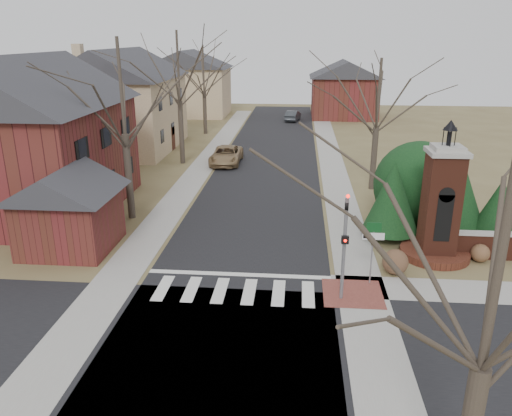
# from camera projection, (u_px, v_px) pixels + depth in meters

# --- Properties ---
(ground) EXTENTS (120.00, 120.00, 0.00)m
(ground) POSITION_uv_depth(u_px,v_px,m) (232.00, 301.00, 19.68)
(ground) COLOR brown
(ground) RESTS_ON ground
(main_street) EXTENTS (8.00, 70.00, 0.01)m
(main_street) POSITION_uv_depth(u_px,v_px,m) (268.00, 165.00, 40.39)
(main_street) COLOR black
(main_street) RESTS_ON ground
(cross_street) EXTENTS (120.00, 8.00, 0.01)m
(cross_street) POSITION_uv_depth(u_px,v_px,m) (221.00, 345.00, 16.86)
(cross_street) COLOR black
(cross_street) RESTS_ON ground
(crosswalk_zone) EXTENTS (8.00, 2.20, 0.02)m
(crosswalk_zone) POSITION_uv_depth(u_px,v_px,m) (235.00, 291.00, 20.43)
(crosswalk_zone) COLOR silver
(crosswalk_zone) RESTS_ON ground
(stop_bar) EXTENTS (8.00, 0.35, 0.02)m
(stop_bar) POSITION_uv_depth(u_px,v_px,m) (239.00, 275.00, 21.84)
(stop_bar) COLOR silver
(stop_bar) RESTS_ON ground
(sidewalk_right_main) EXTENTS (2.00, 60.00, 0.02)m
(sidewalk_right_main) POSITION_uv_depth(u_px,v_px,m) (332.00, 166.00, 39.96)
(sidewalk_right_main) COLOR gray
(sidewalk_right_main) RESTS_ON ground
(sidewalk_left) EXTENTS (2.00, 60.00, 0.02)m
(sidewalk_left) POSITION_uv_depth(u_px,v_px,m) (204.00, 163.00, 40.81)
(sidewalk_left) COLOR gray
(sidewalk_left) RESTS_ON ground
(curb_apron) EXTENTS (2.40, 2.40, 0.02)m
(curb_apron) POSITION_uv_depth(u_px,v_px,m) (353.00, 294.00, 20.23)
(curb_apron) COLOR brown
(curb_apron) RESTS_ON ground
(traffic_signal_pole) EXTENTS (0.28, 0.41, 4.50)m
(traffic_signal_pole) POSITION_uv_depth(u_px,v_px,m) (345.00, 239.00, 19.02)
(traffic_signal_pole) COLOR slate
(traffic_signal_pole) RESTS_ON ground
(sign_post) EXTENTS (0.90, 0.07, 2.75)m
(sign_post) POSITION_uv_depth(u_px,v_px,m) (373.00, 241.00, 20.46)
(sign_post) COLOR slate
(sign_post) RESTS_ON ground
(brick_gate_monument) EXTENTS (3.20, 3.20, 6.47)m
(brick_gate_monument) POSITION_uv_depth(u_px,v_px,m) (439.00, 214.00, 22.94)
(brick_gate_monument) COLOR #58271A
(brick_gate_monument) RESTS_ON ground
(house_brick_left) EXTENTS (9.80, 11.80, 9.42)m
(house_brick_left) POSITION_uv_depth(u_px,v_px,m) (29.00, 132.00, 28.62)
(house_brick_left) COLOR maroon
(house_brick_left) RESTS_ON ground
(house_stucco_left) EXTENTS (9.80, 12.80, 9.28)m
(house_stucco_left) POSITION_uv_depth(u_px,v_px,m) (122.00, 98.00, 44.69)
(house_stucco_left) COLOR #D2B78C
(house_stucco_left) RESTS_ON ground
(garage_left) EXTENTS (4.80, 4.80, 4.29)m
(garage_left) POSITION_uv_depth(u_px,v_px,m) (68.00, 205.00, 23.87)
(garage_left) COLOR maroon
(garage_left) RESTS_ON ground
(house_distant_left) EXTENTS (10.80, 8.80, 8.53)m
(house_distant_left) POSITION_uv_depth(u_px,v_px,m) (188.00, 82.00, 64.44)
(house_distant_left) COLOR #D2B78C
(house_distant_left) RESTS_ON ground
(house_distant_right) EXTENTS (8.80, 8.80, 7.30)m
(house_distant_right) POSITION_uv_depth(u_px,v_px,m) (344.00, 88.00, 63.01)
(house_distant_right) COLOR maroon
(house_distant_right) RESTS_ON ground
(evergreen_near) EXTENTS (2.80, 2.80, 4.10)m
(evergreen_near) POSITION_uv_depth(u_px,v_px,m) (392.00, 197.00, 24.93)
(evergreen_near) COLOR #473D33
(evergreen_near) RESTS_ON ground
(evergreen_mid) EXTENTS (3.40, 3.40, 4.70)m
(evergreen_mid) POSITION_uv_depth(u_px,v_px,m) (454.00, 186.00, 25.69)
(evergreen_mid) COLOR #473D33
(evergreen_mid) RESTS_ON ground
(evergreen_far) EXTENTS (2.40, 2.40, 3.30)m
(evergreen_far) POSITION_uv_depth(u_px,v_px,m) (499.00, 206.00, 24.82)
(evergreen_far) COLOR #473D33
(evergreen_far) RESTS_ON ground
(evergreen_mass) EXTENTS (4.80, 4.80, 4.80)m
(evergreen_mass) POSITION_uv_depth(u_px,v_px,m) (418.00, 182.00, 27.10)
(evergreen_mass) COLOR black
(evergreen_mass) RESTS_ON ground
(bare_tree_0) EXTENTS (8.05, 8.05, 11.15)m
(bare_tree_0) POSITION_uv_depth(u_px,v_px,m) (120.00, 80.00, 26.20)
(bare_tree_0) COLOR #473D33
(bare_tree_0) RESTS_ON ground
(bare_tree_1) EXTENTS (8.40, 8.40, 11.64)m
(bare_tree_1) POSITION_uv_depth(u_px,v_px,m) (178.00, 61.00, 38.33)
(bare_tree_1) COLOR #473D33
(bare_tree_1) RESTS_ON ground
(bare_tree_2) EXTENTS (7.35, 7.35, 10.19)m
(bare_tree_2) POSITION_uv_depth(u_px,v_px,m) (203.00, 65.00, 50.93)
(bare_tree_2) COLOR #473D33
(bare_tree_2) RESTS_ON ground
(bare_tree_3) EXTENTS (7.00, 7.00, 9.70)m
(bare_tree_3) POSITION_uv_depth(u_px,v_px,m) (379.00, 89.00, 31.94)
(bare_tree_3) COLOR #473D33
(bare_tree_3) RESTS_ON ground
(bare_tree_4) EXTENTS (6.65, 6.65, 9.21)m
(bare_tree_4) POSITION_uv_depth(u_px,v_px,m) (501.00, 253.00, 8.64)
(bare_tree_4) COLOR #473D33
(bare_tree_4) RESTS_ON ground
(pickup_truck) EXTENTS (2.35, 5.04, 1.40)m
(pickup_truck) POSITION_uv_depth(u_px,v_px,m) (226.00, 155.00, 40.53)
(pickup_truck) COLOR #977A52
(pickup_truck) RESTS_ON ground
(distant_car) EXTENTS (1.96, 4.03, 1.27)m
(distant_car) POSITION_uv_depth(u_px,v_px,m) (293.00, 116.00, 60.93)
(distant_car) COLOR #383C41
(distant_car) RESTS_ON ground
(dry_shrub_left) EXTENTS (1.12, 1.12, 1.12)m
(dry_shrub_left) POSITION_uv_depth(u_px,v_px,m) (395.00, 262.00, 21.77)
(dry_shrub_left) COLOR brown
(dry_shrub_left) RESTS_ON ground
(dry_shrub_right) EXTENTS (0.86, 0.86, 0.86)m
(dry_shrub_right) POSITION_uv_depth(u_px,v_px,m) (480.00, 253.00, 22.98)
(dry_shrub_right) COLOR brown
(dry_shrub_right) RESTS_ON ground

